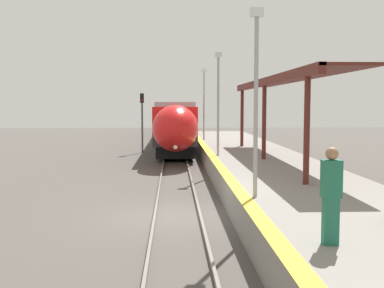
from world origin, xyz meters
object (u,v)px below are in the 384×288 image
train (174,117)px  lamppost_far (204,99)px  lamppost_near (256,90)px  railway_signal (142,117)px  lamppost_mid (218,97)px  person_waiting (331,194)px

train → lamppost_far: size_ratio=11.54×
train → lamppost_near: lamppost_near is taller
railway_signal → lamppost_far: 4.80m
train → lamppost_mid: size_ratio=11.54×
lamppost_mid → train: bearing=93.9°
person_waiting → lamppost_mid: lamppost_mid is taller
train → person_waiting: 47.56m
person_waiting → lamppost_near: 5.12m
lamppost_near → lamppost_far: 22.30m
lamppost_near → lamppost_mid: 11.15m
person_waiting → lamppost_near: size_ratio=0.35×
lamppost_near → train: bearing=92.9°
railway_signal → train: bearing=83.1°
train → lamppost_mid: bearing=-86.1°
person_waiting → railway_signal: size_ratio=0.41×
lamppost_near → lamppost_mid: (0.00, 11.15, 0.00)m
lamppost_mid → railway_signal: bearing=111.6°
person_waiting → lamppost_far: (-0.61, 26.95, 2.05)m
train → lamppost_far: lamppost_far is taller
lamppost_far → person_waiting: bearing=-88.7°
railway_signal → lamppost_mid: lamppost_mid is taller
lamppost_mid → lamppost_far: same height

